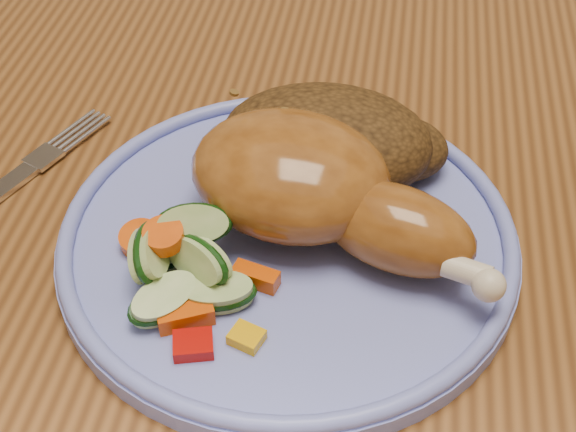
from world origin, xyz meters
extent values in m
cube|color=brown|center=(0.00, 0.00, 0.73)|extent=(0.90, 1.40, 0.04)
cube|color=brown|center=(-0.39, 0.64, 0.35)|extent=(0.06, 0.06, 0.71)
cube|color=#4C2D16|center=(0.00, 0.55, 0.43)|extent=(0.42, 0.42, 0.04)
cylinder|color=#4C2D16|center=(-0.18, 0.37, 0.21)|extent=(0.04, 0.04, 0.41)
cylinder|color=#4C2D16|center=(-0.18, 0.73, 0.21)|extent=(0.04, 0.04, 0.41)
cylinder|color=#4C2D16|center=(0.18, 0.37, 0.21)|extent=(0.04, 0.04, 0.41)
cylinder|color=#4C2D16|center=(0.18, 0.73, 0.21)|extent=(0.04, 0.04, 0.41)
cylinder|color=#6F7BD7|center=(-0.07, -0.05, 0.76)|extent=(0.28, 0.28, 0.01)
torus|color=#6F7BD7|center=(-0.07, -0.05, 0.77)|extent=(0.27, 0.27, 0.01)
ellipsoid|color=#90551E|center=(-0.07, -0.03, 0.79)|extent=(0.14, 0.12, 0.06)
ellipsoid|color=#90551E|center=(-0.01, -0.06, 0.79)|extent=(0.10, 0.08, 0.05)
sphere|color=beige|center=(0.04, -0.10, 0.79)|extent=(0.02, 0.02, 0.02)
ellipsoid|color=#452B11|center=(-0.06, 0.01, 0.79)|extent=(0.13, 0.10, 0.06)
ellipsoid|color=#452B11|center=(-0.01, 0.02, 0.78)|extent=(0.07, 0.05, 0.04)
ellipsoid|color=#452B11|center=(-0.09, 0.00, 0.77)|extent=(0.06, 0.05, 0.03)
cube|color=#A50A05|center=(-0.11, -0.14, 0.77)|extent=(0.02, 0.02, 0.01)
cube|color=#E5A507|center=(-0.08, -0.13, 0.77)|extent=(0.02, 0.02, 0.01)
cylinder|color=#E64F07|center=(-0.13, -0.09, 0.79)|extent=(0.02, 0.02, 0.01)
cube|color=#E64F07|center=(-0.08, -0.09, 0.77)|extent=(0.03, 0.02, 0.01)
cube|color=#E64F07|center=(-0.11, -0.13, 0.77)|extent=(0.03, 0.02, 0.01)
cylinder|color=#E64F07|center=(-0.15, -0.07, 0.77)|extent=(0.02, 0.03, 0.01)
cylinder|color=#B7CC85|center=(-0.12, -0.08, 0.79)|extent=(0.05, 0.04, 0.04)
cylinder|color=#B7CC85|center=(-0.14, -0.10, 0.78)|extent=(0.04, 0.04, 0.04)
cylinder|color=#B7CC85|center=(-0.11, -0.10, 0.78)|extent=(0.05, 0.04, 0.04)
cylinder|color=#B7CC85|center=(-0.13, -0.12, 0.77)|extent=(0.06, 0.06, 0.02)
cylinder|color=#B7CC85|center=(-0.10, -0.11, 0.77)|extent=(0.05, 0.05, 0.02)
cylinder|color=#B7CC85|center=(-0.14, -0.08, 0.77)|extent=(0.06, 0.06, 0.02)
cube|color=silver|center=(-0.25, 0.01, 0.75)|extent=(0.05, 0.07, 0.00)
camera|label=1|loc=(-0.02, -0.39, 1.10)|focal=50.00mm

